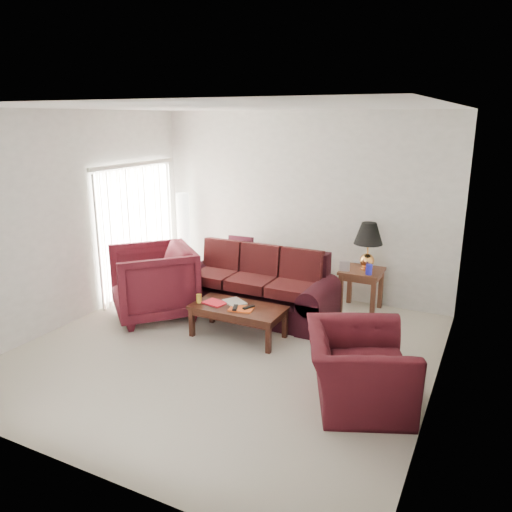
{
  "coord_description": "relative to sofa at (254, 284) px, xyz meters",
  "views": [
    {
      "loc": [
        2.94,
        -5.05,
        2.89
      ],
      "look_at": [
        0.0,
        0.85,
        1.05
      ],
      "focal_mm": 35.0,
      "sensor_mm": 36.0,
      "label": 1
    }
  ],
  "objects": [
    {
      "name": "floor_lamp",
      "position": [
        -1.9,
        0.95,
        0.32
      ],
      "size": [
        0.35,
        0.35,
        1.62
      ],
      "primitive_type": null,
      "rotation": [
        0.0,
        0.0,
        -0.44
      ],
      "color": "white",
      "rests_on": "ground"
    },
    {
      "name": "sofa",
      "position": [
        0.0,
        0.0,
        0.0
      ],
      "size": [
        2.43,
        1.11,
        0.98
      ],
      "primitive_type": null,
      "rotation": [
        0.0,
        0.0,
        0.03
      ],
      "color": "black",
      "rests_on": "ground"
    },
    {
      "name": "remote_a",
      "position": [
        0.19,
        -0.93,
        -0.02
      ],
      "size": [
        0.12,
        0.19,
        0.02
      ],
      "primitive_type": "cube",
      "rotation": [
        0.0,
        0.0,
        0.36
      ],
      "color": "black",
      "rests_on": "coffee_table"
    },
    {
      "name": "magazine_white",
      "position": [
        0.05,
        -0.71,
        -0.04
      ],
      "size": [
        0.39,
        0.36,
        0.02
      ],
      "primitive_type": "cube",
      "rotation": [
        0.0,
        0.0,
        -0.57
      ],
      "color": "beige",
      "rests_on": "coffee_table"
    },
    {
      "name": "blue_canister",
      "position": [
        1.54,
        0.68,
        0.25
      ],
      "size": [
        0.1,
        0.1,
        0.15
      ],
      "primitive_type": "cylinder",
      "rotation": [
        0.0,
        0.0,
        0.03
      ],
      "color": "#1D1CBB",
      "rests_on": "end_table"
    },
    {
      "name": "yellow_glass",
      "position": [
        -0.38,
        -0.92,
        0.01
      ],
      "size": [
        0.08,
        0.08,
        0.12
      ],
      "primitive_type": "cylinder",
      "rotation": [
        0.0,
        0.0,
        0.13
      ],
      "color": "gold",
      "rests_on": "coffee_table"
    },
    {
      "name": "remote_b",
      "position": [
        0.34,
        -0.83,
        -0.02
      ],
      "size": [
        0.12,
        0.18,
        0.02
      ],
      "primitive_type": "cube",
      "rotation": [
        0.0,
        0.0,
        -0.4
      ],
      "color": "black",
      "rests_on": "coffee_table"
    },
    {
      "name": "table_lamp",
      "position": [
        1.45,
        0.92,
        0.53
      ],
      "size": [
        0.49,
        0.49,
        0.72
      ],
      "primitive_type": null,
      "rotation": [
        0.0,
        0.0,
        0.14
      ],
      "color": "#E29546",
      "rests_on": "end_table"
    },
    {
      "name": "picture_frame",
      "position": [
        1.29,
        1.0,
        0.25
      ],
      "size": [
        0.16,
        0.18,
        0.05
      ],
      "primitive_type": "cube",
      "rotation": [
        1.36,
        0.0,
        0.3
      ],
      "color": "white",
      "rests_on": "end_table"
    },
    {
      "name": "throw_pillow",
      "position": [
        -0.7,
        0.87,
        0.26
      ],
      "size": [
        0.43,
        0.22,
        0.44
      ],
      "primitive_type": "cube",
      "rotation": [
        -0.21,
        0.0,
        0.05
      ],
      "color": "black",
      "rests_on": "sofa"
    },
    {
      "name": "floor",
      "position": [
        0.23,
        -1.25,
        -0.49
      ],
      "size": [
        5.0,
        5.0,
        0.0
      ],
      "primitive_type": "plane",
      "color": "beige",
      "rests_on": "ground"
    },
    {
      "name": "blinds",
      "position": [
        -2.19,
        0.05,
        0.59
      ],
      "size": [
        0.1,
        2.0,
        2.16
      ],
      "primitive_type": "cube",
      "color": "silver",
      "rests_on": "ground"
    },
    {
      "name": "clock",
      "position": [
        1.17,
        0.7,
        0.25
      ],
      "size": [
        0.16,
        0.08,
        0.15
      ],
      "primitive_type": "cube",
      "rotation": [
        0.0,
        0.0,
        0.18
      ],
      "color": "white",
      "rests_on": "end_table"
    },
    {
      "name": "coffee_table",
      "position": [
        0.16,
        -0.81,
        -0.27
      ],
      "size": [
        1.35,
        0.86,
        0.44
      ],
      "primitive_type": null,
      "rotation": [
        0.0,
        0.0,
        0.19
      ],
      "color": "black",
      "rests_on": "ground"
    },
    {
      "name": "magazine_red",
      "position": [
        -0.18,
        -0.85,
        -0.04
      ],
      "size": [
        0.34,
        0.28,
        0.02
      ],
      "primitive_type": "cube",
      "rotation": [
        0.0,
        0.0,
        -0.19
      ],
      "color": "red",
      "rests_on": "coffee_table"
    },
    {
      "name": "armchair_right",
      "position": [
        2.04,
        -1.67,
        -0.1
      ],
      "size": [
        1.42,
        1.5,
        0.77
      ],
      "primitive_type": "imported",
      "rotation": [
        0.0,
        0.0,
        1.98
      ],
      "color": "#3C0D15",
      "rests_on": "ground"
    },
    {
      "name": "magazine_orange",
      "position": [
        0.25,
        -0.89,
        -0.04
      ],
      "size": [
        0.35,
        0.29,
        0.02
      ],
      "primitive_type": "cube",
      "rotation": [
        0.0,
        0.0,
        0.2
      ],
      "color": "#EB551B",
      "rests_on": "coffee_table"
    },
    {
      "name": "armchair_left",
      "position": [
        -1.32,
        -0.72,
        0.04
      ],
      "size": [
        1.63,
        1.63,
        1.07
      ],
      "primitive_type": "imported",
      "rotation": [
        0.0,
        0.0,
        -0.73
      ],
      "color": "#4A111A",
      "rests_on": "ground"
    },
    {
      "name": "end_table",
      "position": [
        1.39,
        0.88,
        -0.16
      ],
      "size": [
        0.65,
        0.65,
        0.66
      ],
      "primitive_type": null,
      "rotation": [
        0.0,
        0.0,
        -0.08
      ],
      "color": "brown",
      "rests_on": "ground"
    }
  ]
}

